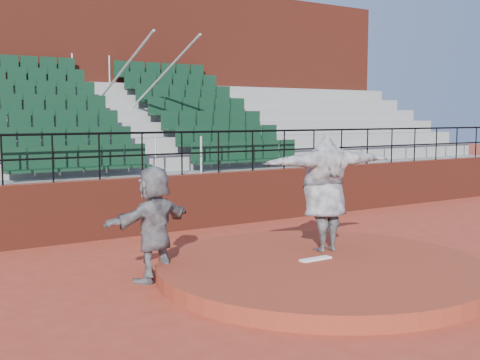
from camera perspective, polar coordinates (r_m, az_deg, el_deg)
name	(u,v)px	position (r m, az deg, el deg)	size (l,w,h in m)	color
ground	(321,276)	(10.29, 7.70, -9.03)	(90.00, 90.00, 0.00)	#9F3723
pitchers_mound	(321,269)	(10.25, 7.71, -8.35)	(5.50, 5.50, 0.25)	maroon
pitching_rubber	(316,259)	(10.33, 7.18, -7.43)	(0.60, 0.15, 0.03)	white
boundary_wall	(182,202)	(14.24, -5.49, -2.11)	(24.00, 0.30, 1.30)	maroon
wall_railing	(182,144)	(14.11, -5.54, 3.44)	(24.04, 0.05, 1.03)	black
seating_deck	(123,159)	(17.46, -11.06, 1.92)	(24.00, 5.97, 4.63)	gray
press_box_facade	(77,90)	(21.15, -15.23, 8.24)	(24.00, 3.00, 7.10)	maroon
pitcher	(325,193)	(10.86, 8.04, -1.21)	(2.59, 0.70, 2.11)	black
fielder	(154,223)	(9.86, -8.15, -4.10)	(1.74, 0.55, 1.87)	black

